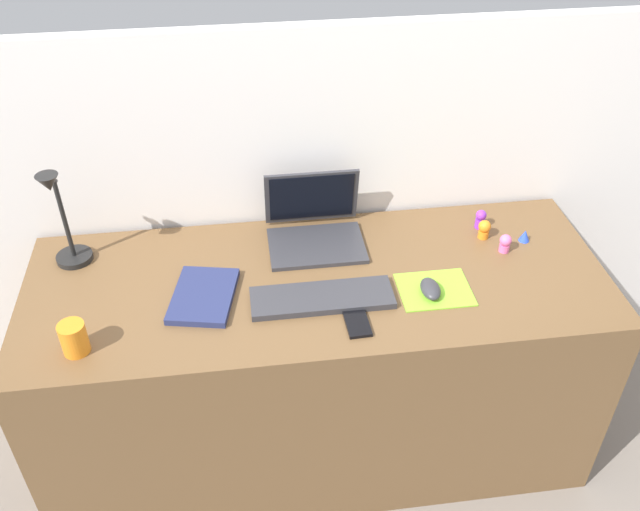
{
  "coord_description": "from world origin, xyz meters",
  "views": [
    {
      "loc": [
        -0.2,
        -1.56,
        2.05
      ],
      "look_at": [
        0.01,
        0.0,
        0.83
      ],
      "focal_mm": 38.56,
      "sensor_mm": 36.0,
      "label": 1
    }
  ],
  "objects_px": {
    "toy_figurine_purple": "(481,219)",
    "toy_figurine_blue": "(525,236)",
    "keyboard": "(323,298)",
    "notebook_pad": "(203,296)",
    "toy_figurine_pink": "(505,243)",
    "coffee_mug": "(74,338)",
    "mouse": "(430,289)",
    "toy_figurine_orange": "(484,229)",
    "cell_phone": "(356,321)",
    "desk_lamp": "(62,221)",
    "laptop": "(314,224)"
  },
  "relations": [
    {
      "from": "toy_figurine_purple",
      "to": "toy_figurine_blue",
      "type": "xyz_separation_m",
      "value": [
        0.12,
        -0.09,
        -0.01
      ]
    },
    {
      "from": "keyboard",
      "to": "notebook_pad",
      "type": "relative_size",
      "value": 1.71
    },
    {
      "from": "toy_figurine_pink",
      "to": "toy_figurine_purple",
      "type": "bearing_deg",
      "value": 104.81
    },
    {
      "from": "notebook_pad",
      "to": "coffee_mug",
      "type": "distance_m",
      "value": 0.37
    },
    {
      "from": "keyboard",
      "to": "mouse",
      "type": "bearing_deg",
      "value": -2.82
    },
    {
      "from": "mouse",
      "to": "toy_figurine_orange",
      "type": "distance_m",
      "value": 0.35
    },
    {
      "from": "keyboard",
      "to": "cell_phone",
      "type": "distance_m",
      "value": 0.13
    },
    {
      "from": "toy_figurine_orange",
      "to": "keyboard",
      "type": "bearing_deg",
      "value": -156.98
    },
    {
      "from": "keyboard",
      "to": "desk_lamp",
      "type": "distance_m",
      "value": 0.8
    },
    {
      "from": "desk_lamp",
      "to": "toy_figurine_orange",
      "type": "xyz_separation_m",
      "value": [
        1.29,
        -0.03,
        -0.12
      ]
    },
    {
      "from": "coffee_mug",
      "to": "toy_figurine_orange",
      "type": "height_order",
      "value": "coffee_mug"
    },
    {
      "from": "cell_phone",
      "to": "desk_lamp",
      "type": "relative_size",
      "value": 0.38
    },
    {
      "from": "laptop",
      "to": "toy_figurine_orange",
      "type": "relative_size",
      "value": 4.7
    },
    {
      "from": "toy_figurine_pink",
      "to": "desk_lamp",
      "type": "bearing_deg",
      "value": 175.15
    },
    {
      "from": "laptop",
      "to": "toy_figurine_blue",
      "type": "distance_m",
      "value": 0.67
    },
    {
      "from": "laptop",
      "to": "notebook_pad",
      "type": "height_order",
      "value": "laptop"
    },
    {
      "from": "desk_lamp",
      "to": "notebook_pad",
      "type": "height_order",
      "value": "desk_lamp"
    },
    {
      "from": "toy_figurine_purple",
      "to": "toy_figurine_pink",
      "type": "distance_m",
      "value": 0.14
    },
    {
      "from": "keyboard",
      "to": "toy_figurine_orange",
      "type": "relative_size",
      "value": 6.42
    },
    {
      "from": "cell_phone",
      "to": "toy_figurine_purple",
      "type": "relative_size",
      "value": 1.95
    },
    {
      "from": "cell_phone",
      "to": "toy_figurine_pink",
      "type": "relative_size",
      "value": 2.12
    },
    {
      "from": "cell_phone",
      "to": "toy_figurine_pink",
      "type": "bearing_deg",
      "value": 24.6
    },
    {
      "from": "mouse",
      "to": "notebook_pad",
      "type": "relative_size",
      "value": 0.4
    },
    {
      "from": "toy_figurine_pink",
      "to": "cell_phone",
      "type": "bearing_deg",
      "value": -153.32
    },
    {
      "from": "laptop",
      "to": "mouse",
      "type": "height_order",
      "value": "laptop"
    },
    {
      "from": "desk_lamp",
      "to": "toy_figurine_purple",
      "type": "relative_size",
      "value": 5.08
    },
    {
      "from": "keyboard",
      "to": "toy_figurine_purple",
      "type": "distance_m",
      "value": 0.63
    },
    {
      "from": "mouse",
      "to": "toy_figurine_purple",
      "type": "relative_size",
      "value": 1.46
    },
    {
      "from": "keyboard",
      "to": "coffee_mug",
      "type": "distance_m",
      "value": 0.68
    },
    {
      "from": "keyboard",
      "to": "mouse",
      "type": "distance_m",
      "value": 0.31
    },
    {
      "from": "toy_figurine_blue",
      "to": "toy_figurine_orange",
      "type": "bearing_deg",
      "value": 164.81
    },
    {
      "from": "mouse",
      "to": "toy_figurine_pink",
      "type": "height_order",
      "value": "toy_figurine_pink"
    },
    {
      "from": "toy_figurine_orange",
      "to": "toy_figurine_pink",
      "type": "height_order",
      "value": "toy_figurine_orange"
    },
    {
      "from": "laptop",
      "to": "toy_figurine_pink",
      "type": "xyz_separation_m",
      "value": [
        0.58,
        -0.15,
        -0.02
      ]
    },
    {
      "from": "keyboard",
      "to": "toy_figurine_orange",
      "type": "height_order",
      "value": "toy_figurine_orange"
    },
    {
      "from": "toy_figurine_purple",
      "to": "cell_phone",
      "type": "bearing_deg",
      "value": -140.65
    },
    {
      "from": "keyboard",
      "to": "toy_figurine_blue",
      "type": "height_order",
      "value": "toy_figurine_blue"
    },
    {
      "from": "laptop",
      "to": "keyboard",
      "type": "height_order",
      "value": "laptop"
    },
    {
      "from": "laptop",
      "to": "mouse",
      "type": "relative_size",
      "value": 3.12
    },
    {
      "from": "mouse",
      "to": "toy_figurine_orange",
      "type": "bearing_deg",
      "value": 45.92
    },
    {
      "from": "mouse",
      "to": "cell_phone",
      "type": "bearing_deg",
      "value": -159.33
    },
    {
      "from": "cell_phone",
      "to": "desk_lamp",
      "type": "xyz_separation_m",
      "value": [
        -0.81,
        0.37,
        0.15
      ]
    },
    {
      "from": "desk_lamp",
      "to": "toy_figurine_pink",
      "type": "bearing_deg",
      "value": -4.85
    },
    {
      "from": "desk_lamp",
      "to": "toy_figurine_purple",
      "type": "bearing_deg",
      "value": 0.97
    },
    {
      "from": "desk_lamp",
      "to": "toy_figurine_blue",
      "type": "xyz_separation_m",
      "value": [
        1.41,
        -0.07,
        -0.14
      ]
    },
    {
      "from": "notebook_pad",
      "to": "toy_figurine_orange",
      "type": "xyz_separation_m",
      "value": [
        0.89,
        0.18,
        0.02
      ]
    },
    {
      "from": "keyboard",
      "to": "desk_lamp",
      "type": "height_order",
      "value": "desk_lamp"
    },
    {
      "from": "toy_figurine_orange",
      "to": "mouse",
      "type": "bearing_deg",
      "value": -134.08
    },
    {
      "from": "mouse",
      "to": "toy_figurine_orange",
      "type": "relative_size",
      "value": 1.5
    },
    {
      "from": "mouse",
      "to": "toy_figurine_blue",
      "type": "bearing_deg",
      "value": 30.52
    }
  ]
}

